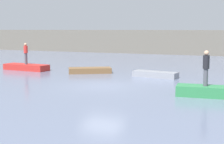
{
  "coord_description": "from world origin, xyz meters",
  "views": [
    {
      "loc": [
        7.94,
        -17.94,
        3.35
      ],
      "look_at": [
        -0.1,
        1.68,
        0.62
      ],
      "focal_mm": 53.84,
      "sensor_mm": 36.0,
      "label": 1
    }
  ],
  "objects": [
    {
      "name": "embankment_wall",
      "position": [
        0.0,
        25.91,
        1.6
      ],
      "size": [
        80.0,
        1.2,
        3.2
      ],
      "primitive_type": "cube",
      "color": "#666056",
      "rests_on": "ground_plane"
    },
    {
      "name": "ground_plane",
      "position": [
        0.0,
        0.0,
        0.0
      ],
      "size": [
        120.0,
        120.0,
        0.0
      ],
      "primitive_type": "plane",
      "color": "slate"
    },
    {
      "name": "person_red_shirt",
      "position": [
        -8.87,
        4.61,
        1.45
      ],
      "size": [
        0.32,
        0.32,
        1.74
      ],
      "color": "#4C4C56",
      "rests_on": "rowboat_red"
    },
    {
      "name": "rowboat_green",
      "position": [
        6.01,
        -0.96,
        0.26
      ],
      "size": [
        2.89,
        1.33,
        0.53
      ],
      "primitive_type": "cube",
      "rotation": [
        0.0,
        0.0,
        0.09
      ],
      "color": "#2D7F47",
      "rests_on": "ground_plane"
    },
    {
      "name": "rowboat_red",
      "position": [
        -8.87,
        4.61,
        0.24
      ],
      "size": [
        3.97,
        1.56,
        0.48
      ],
      "primitive_type": "cube",
      "rotation": [
        0.0,
        0.0,
        -0.08
      ],
      "color": "red",
      "rests_on": "ground_plane"
    },
    {
      "name": "person_dark_shirt",
      "position": [
        6.01,
        -0.96,
        1.52
      ],
      "size": [
        0.32,
        0.32,
        1.77
      ],
      "color": "#4C4C56",
      "rests_on": "rowboat_green"
    },
    {
      "name": "rowboat_brown",
      "position": [
        -3.24,
        4.92,
        0.2
      ],
      "size": [
        3.39,
        2.68,
        0.41
      ],
      "primitive_type": "cube",
      "rotation": [
        0.0,
        0.0,
        0.53
      ],
      "color": "brown",
      "rests_on": "ground_plane"
    },
    {
      "name": "rowboat_grey",
      "position": [
        1.96,
        4.64,
        0.2
      ],
      "size": [
        3.24,
        1.43,
        0.4
      ],
      "primitive_type": "cube",
      "rotation": [
        0.0,
        0.0,
        -0.15
      ],
      "color": "gray",
      "rests_on": "ground_plane"
    }
  ]
}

